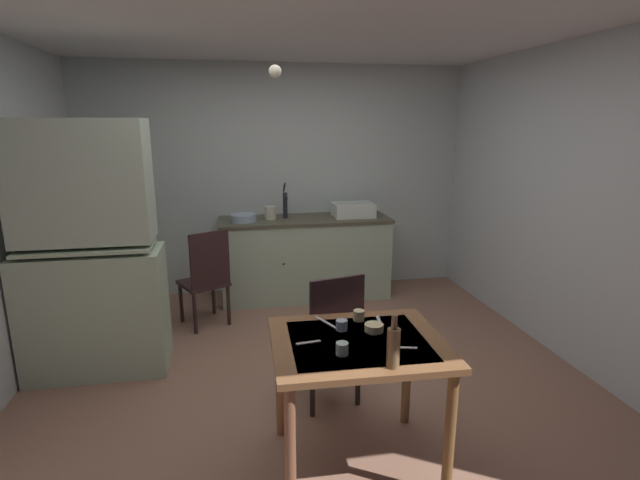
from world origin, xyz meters
TOP-DOWN VIEW (x-y plane):
  - ground_plane at (0.00, 0.00)m, footprint 5.25×5.25m
  - wall_back at (0.00, 2.11)m, footprint 4.35×0.10m
  - wall_right at (2.17, 0.00)m, footprint 0.10×4.22m
  - ceiling_slab at (0.00, 0.00)m, footprint 4.35×4.22m
  - hutch_cabinet at (-1.59, 0.38)m, footprint 1.03×0.48m
  - counter_cabinet at (0.26, 1.74)m, footprint 1.86×0.64m
  - sink_basin at (0.80, 1.74)m, footprint 0.44×0.34m
  - hand_pump at (0.05, 1.79)m, footprint 0.05×0.27m
  - mixing_bowl_counter at (-0.41, 1.69)m, footprint 0.28×0.28m
  - stoneware_crock at (-0.12, 1.74)m, footprint 0.12×0.12m
  - dining_table at (0.12, -1.03)m, footprint 0.96×0.81m
  - chair_far_side at (0.09, -0.42)m, footprint 0.48×0.48m
  - chair_by_counter at (-0.79, 1.08)m, footprint 0.54×0.54m
  - serving_bowl_wide at (0.23, -0.93)m, footprint 0.11×0.11m
  - mug_dark at (-0.01, -1.18)m, footprint 0.06×0.06m
  - teacup_cream at (0.19, -0.77)m, footprint 0.07×0.07m
  - mug_tall at (0.06, -0.89)m, footprint 0.07×0.07m
  - glass_bottle at (0.20, -1.34)m, footprint 0.06×0.06m
  - table_knife at (-0.01, -0.77)m, footprint 0.10×0.20m
  - teaspoon_near_bowl at (0.33, -1.17)m, footprint 0.14×0.05m
  - teaspoon_by_cup at (0.31, -0.80)m, footprint 0.04×0.13m
  - serving_spoon at (-0.15, -1.01)m, footprint 0.14×0.04m
  - pendant_bulb at (-0.22, -0.17)m, footprint 0.08×0.08m

SIDE VIEW (x-z plane):
  - ground_plane at x=0.00m, z-range 0.00..0.00m
  - counter_cabinet at x=0.26m, z-range 0.00..0.89m
  - chair_by_counter at x=-0.79m, z-range 0.01..0.96m
  - chair_far_side at x=0.09m, z-range 0.01..0.97m
  - dining_table at x=0.12m, z-range 0.27..1.03m
  - table_knife at x=-0.01m, z-range 0.76..0.77m
  - teaspoon_near_bowl at x=0.33m, z-range 0.76..0.77m
  - teaspoon_by_cup at x=0.31m, z-range 0.76..0.77m
  - serving_spoon at x=-0.15m, z-range 0.76..0.77m
  - serving_bowl_wide at x=0.23m, z-range 0.76..0.80m
  - mug_tall at x=0.06m, z-range 0.76..0.82m
  - teacup_cream at x=0.19m, z-range 0.76..0.82m
  - mug_dark at x=-0.01m, z-range 0.76..0.83m
  - glass_bottle at x=0.20m, z-range 0.74..1.00m
  - hutch_cabinet at x=-1.59m, z-range -0.06..1.88m
  - mixing_bowl_counter at x=-0.41m, z-range 0.89..0.97m
  - stoneware_crock at x=-0.12m, z-range 0.89..1.03m
  - sink_basin at x=0.80m, z-range 0.90..1.05m
  - hand_pump at x=0.05m, z-range 0.87..1.26m
  - wall_back at x=0.00m, z-range 0.00..2.54m
  - wall_right at x=2.17m, z-range 0.00..2.54m
  - pendant_bulb at x=-0.22m, z-range 2.18..2.26m
  - ceiling_slab at x=0.00m, z-range 2.54..2.64m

